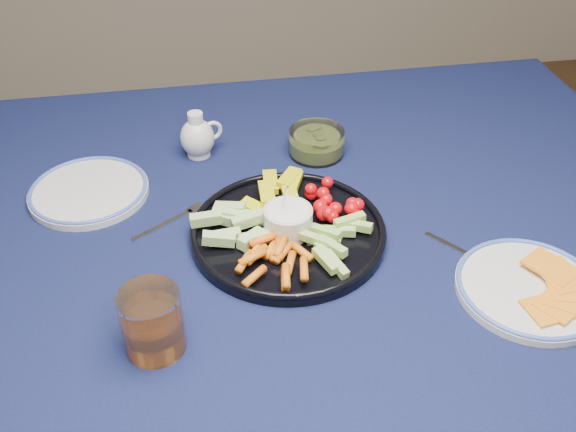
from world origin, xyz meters
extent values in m
cylinder|color=#502A1A|center=(0.72, 0.42, 0.35)|extent=(0.07, 0.07, 0.70)
cube|color=#502A1A|center=(0.00, 0.00, 0.72)|extent=(1.60, 1.00, 0.04)
cube|color=#0D1336|center=(0.00, 0.00, 0.74)|extent=(1.66, 1.06, 0.01)
cube|color=#0D1336|center=(0.00, 0.53, 0.60)|extent=(1.66, 0.01, 0.30)
cylinder|color=black|center=(0.07, -0.07, 0.75)|extent=(0.33, 0.33, 0.01)
torus|color=black|center=(0.07, -0.07, 0.76)|extent=(0.33, 0.33, 0.01)
cylinder|color=silver|center=(0.07, -0.07, 0.78)|extent=(0.08, 0.08, 0.04)
cylinder|color=white|center=(0.07, -0.07, 0.80)|extent=(0.07, 0.07, 0.01)
cylinder|color=silver|center=(-0.06, 0.22, 0.75)|extent=(0.05, 0.05, 0.01)
ellipsoid|color=silver|center=(-0.06, 0.22, 0.79)|extent=(0.07, 0.07, 0.08)
cylinder|color=silver|center=(-0.06, 0.22, 0.83)|extent=(0.03, 0.03, 0.03)
torus|color=silver|center=(-0.03, 0.23, 0.79)|extent=(0.04, 0.02, 0.04)
torus|color=#435DBD|center=(-0.06, 0.22, 0.81)|extent=(0.04, 0.04, 0.00)
cylinder|color=white|center=(0.18, 0.18, 0.77)|extent=(0.11, 0.11, 0.05)
cylinder|color=#5D6B1E|center=(0.18, 0.18, 0.76)|extent=(0.09, 0.09, 0.03)
cylinder|color=silver|center=(0.42, -0.26, 0.75)|extent=(0.22, 0.22, 0.01)
torus|color=#435DBD|center=(0.42, -0.26, 0.76)|extent=(0.22, 0.22, 0.01)
cylinder|color=white|center=(-0.15, -0.27, 0.80)|extent=(0.08, 0.08, 0.10)
cylinder|color=orange|center=(-0.15, -0.27, 0.77)|extent=(0.07, 0.07, 0.05)
cube|color=silver|center=(-0.13, 0.00, 0.75)|extent=(0.11, 0.07, 0.00)
cube|color=silver|center=(-0.08, 0.04, 0.75)|extent=(0.04, 0.03, 0.00)
cube|color=silver|center=(0.35, -0.15, 0.75)|extent=(0.09, 0.11, 0.00)
cube|color=silver|center=(0.39, -0.21, 0.75)|extent=(0.04, 0.04, 0.00)
cylinder|color=silver|center=(-0.27, 0.12, 0.75)|extent=(0.22, 0.22, 0.01)
torus|color=#435DBD|center=(-0.27, 0.12, 0.76)|extent=(0.21, 0.21, 0.01)
camera|label=1|loc=(-0.07, -0.89, 1.45)|focal=40.00mm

